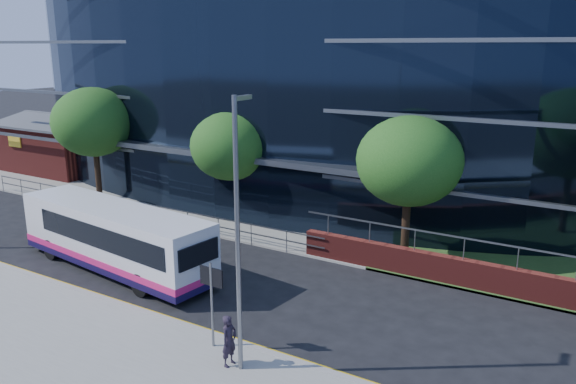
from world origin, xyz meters
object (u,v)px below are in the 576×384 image
Objects in this scene: streetlight_east at (238,230)px; pedestrian at (229,341)px; brick_pavilion at (64,145)px; city_bus at (116,237)px; tree_far_a at (93,122)px; tree_far_c at (409,161)px; tree_far_b at (230,146)px; street_sign at (212,287)px.

streetlight_east is 3.52m from pedestrian.
brick_pavilion is 22.39m from city_bus.
city_bus is at bearing 158.35° from streetlight_east.
tree_far_a is 0.66× the size of city_bus.
tree_far_c is at bearing 84.89° from streetlight_east.
tree_far_c is 0.81× the size of streetlight_east.
streetlight_east is (28.00, -15.67, 2.50)m from brick_pavilion.
brick_pavilion is 19.55m from tree_far_b.
pedestrian is at bearing -53.69° from tree_far_b.
tree_far_a is at bearing 149.54° from streetlight_east.
street_sign is at bearing 61.92° from pedestrian.
pedestrian is at bearing -16.19° from city_bus.
street_sign is 20.63m from tree_far_a.
city_bus is (-0.14, -8.05, -2.72)m from tree_far_b.
tree_far_a is at bearing 180.00° from tree_far_c.
brick_pavilion is at bearing 168.12° from tree_far_b.
street_sign is at bearing -55.92° from tree_far_b.
street_sign reaches higher than pedestrian.
brick_pavilion reaches higher than street_sign.
tree_far_c is 11.86m from pedestrian.
tree_far_a is 1.15× the size of tree_far_b.
street_sign is at bearing -103.29° from tree_far_c.
streetlight_east reaches higher than city_bus.
pedestrian is (-0.39, -0.04, -3.50)m from streetlight_east.
tree_far_a reaches higher than pedestrian.
streetlight_east reaches higher than brick_pavilion.
streetlight_east is at bearing -52.37° from tree_far_b.
city_bus is at bearing -37.42° from tree_far_a.
brick_pavilion is 30.49m from street_sign.
streetlight_east is 0.76× the size of city_bus.
tree_far_a is 22.08m from pedestrian.
brick_pavilion is 1.32× the size of tree_far_c.
brick_pavilion is at bearing 153.45° from tree_far_a.
tree_far_b is (19.00, -4.00, 2.27)m from brick_pavilion.
tree_far_b is at bearing 95.58° from city_bus.
tree_far_b reaches higher than city_bus.
tree_far_b reaches higher than pedestrian.
brick_pavilion is 1.23× the size of tree_far_a.
pedestrian is (8.75, -3.67, -0.54)m from city_bus.
tree_far_a is 10.03m from tree_far_b.
brick_pavilion reaches higher than city_bus.
streetlight_east is at bearing -29.24° from brick_pavilion.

